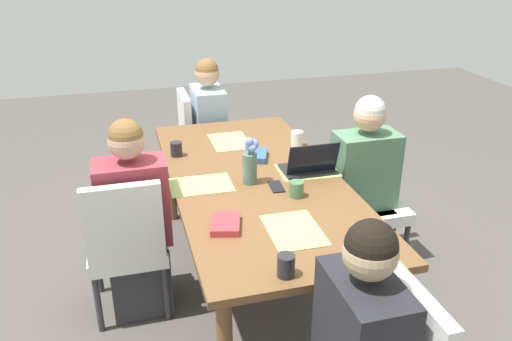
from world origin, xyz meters
TOP-DOWN VIEW (x-y plane):
  - ground_plane at (0.00, 0.00)m, footprint 10.00×10.00m
  - dining_table at (0.00, 0.00)m, footprint 2.15×0.99m
  - chair_near_left_near at (0.11, -0.80)m, footprint 0.44×0.44m
  - person_near_left_near at (0.04, -0.74)m, footprint 0.36×0.40m
  - chair_far_left_mid at (-0.09, 0.79)m, footprint 0.44×0.44m
  - person_far_left_mid at (-0.02, 0.73)m, footprint 0.36×0.40m
  - chair_head_right_right_near at (1.41, 0.11)m, footprint 0.44×0.44m
  - person_head_right_right_near at (1.35, 0.03)m, footprint 0.40×0.36m
  - flower_vase at (-0.05, 0.05)m, footprint 0.08×0.10m
  - placemat_near_left_near at (0.02, -0.34)m, footprint 0.28×0.37m
  - placemat_far_left_mid at (-0.01, 0.34)m, footprint 0.27×0.37m
  - placemat_head_left_left_far at (-0.64, -0.02)m, footprint 0.36×0.27m
  - placemat_head_right_right_near at (0.64, 0.02)m, footprint 0.36×0.26m
  - laptop_near_left_near at (-0.01, -0.33)m, footprint 0.22×0.32m
  - coffee_mug_near_left at (-0.98, 0.14)m, footprint 0.08×0.08m
  - coffee_mug_near_right at (0.44, -0.41)m, footprint 0.08×0.08m
  - coffee_mug_centre_left at (0.48, 0.41)m, footprint 0.08×0.08m
  - coffee_mug_centre_right at (-0.29, -0.15)m, footprint 0.08×0.08m
  - book_red_cover at (-0.52, 0.30)m, footprint 0.23×0.19m
  - book_blue_cover at (0.30, -0.08)m, footprint 0.24×0.20m
  - phone_black at (-0.15, -0.08)m, footprint 0.15×0.08m

SIDE VIEW (x-z plane):
  - ground_plane at x=0.00m, z-range 0.00..0.00m
  - chair_near_left_near at x=0.11m, z-range 0.05..0.95m
  - chair_far_left_mid at x=-0.09m, z-range 0.05..0.95m
  - chair_head_right_right_near at x=1.41m, z-range 0.05..0.95m
  - person_near_left_near at x=0.04m, z-range -0.07..1.12m
  - person_far_left_mid at x=-0.02m, z-range -0.07..1.12m
  - person_head_right_right_near at x=1.35m, z-range -0.07..1.12m
  - dining_table at x=0.00m, z-range 0.30..1.06m
  - placemat_near_left_near at x=0.02m, z-range 0.75..0.76m
  - placemat_far_left_mid at x=-0.01m, z-range 0.75..0.76m
  - placemat_head_left_left_far at x=-0.64m, z-range 0.75..0.76m
  - placemat_head_right_right_near at x=0.64m, z-range 0.75..0.76m
  - phone_black at x=-0.15m, z-range 0.75..0.76m
  - book_red_cover at x=-0.52m, z-range 0.75..0.79m
  - book_blue_cover at x=0.30m, z-range 0.75..0.79m
  - laptop_near_left_near at x=-0.01m, z-range 0.69..0.90m
  - coffee_mug_centre_right at x=-0.29m, z-range 0.75..0.84m
  - coffee_mug_centre_left at x=0.48m, z-range 0.75..0.85m
  - coffee_mug_near_left at x=-0.98m, z-range 0.75..0.85m
  - coffee_mug_near_right at x=0.44m, z-range 0.75..0.86m
  - flower_vase at x=-0.05m, z-range 0.76..1.04m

